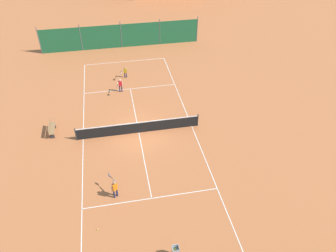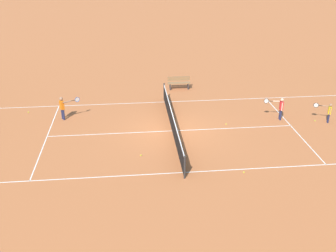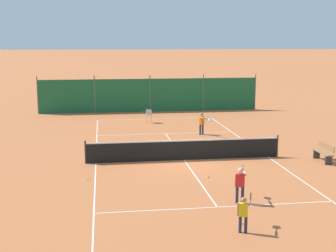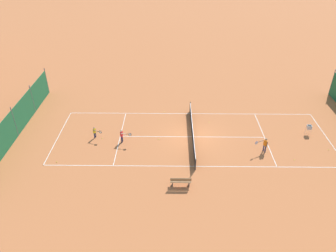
{
  "view_description": "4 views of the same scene",
  "coord_description": "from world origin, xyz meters",
  "px_view_note": "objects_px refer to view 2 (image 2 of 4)",
  "views": [
    {
      "loc": [
        -1.48,
        -19.19,
        15.46
      ],
      "look_at": [
        1.99,
        -1.29,
        1.31
      ],
      "focal_mm": 35.0,
      "sensor_mm": 36.0,
      "label": 1
    },
    {
      "loc": [
        18.31,
        -2.11,
        8.97
      ],
      "look_at": [
        1.92,
        -0.42,
        1.2
      ],
      "focal_mm": 42.0,
      "sensor_mm": 36.0,
      "label": 2
    },
    {
      "loc": [
        3.75,
        20.97,
        5.49
      ],
      "look_at": [
        0.62,
        -0.98,
        1.46
      ],
      "focal_mm": 50.0,
      "sensor_mm": 36.0,
      "label": 3
    },
    {
      "loc": [
        -24.04,
        1.86,
        16.31
      ],
      "look_at": [
        0.3,
        2.16,
        0.93
      ],
      "focal_mm": 35.0,
      "sensor_mm": 36.0,
      "label": 4
    }
  ],
  "objects_px": {
    "player_near_service": "(328,111)",
    "tennis_ball_near_corner": "(28,112)",
    "tennis_net": "(172,122)",
    "player_near_baseline": "(280,107)",
    "tennis_ball_alley_right": "(226,124)",
    "tennis_ball_by_net_left": "(141,155)",
    "player_far_service": "(63,106)",
    "tennis_ball_service_box": "(315,121)",
    "tennis_ball_mid_court": "(244,172)",
    "courtside_bench": "(179,83)"
  },
  "relations": [
    {
      "from": "player_near_service",
      "to": "tennis_ball_near_corner",
      "type": "xyz_separation_m",
      "value": [
        -2.99,
        -16.54,
        -0.61
      ]
    },
    {
      "from": "player_near_service",
      "to": "tennis_ball_near_corner",
      "type": "distance_m",
      "value": 16.82
    },
    {
      "from": "tennis_net",
      "to": "player_near_service",
      "type": "bearing_deg",
      "value": 91.66
    },
    {
      "from": "player_near_baseline",
      "to": "tennis_ball_alley_right",
      "type": "relative_size",
      "value": 18.99
    },
    {
      "from": "player_near_baseline",
      "to": "tennis_ball_by_net_left",
      "type": "bearing_deg",
      "value": -66.76
    },
    {
      "from": "player_far_service",
      "to": "tennis_ball_service_box",
      "type": "height_order",
      "value": "player_far_service"
    },
    {
      "from": "tennis_ball_service_box",
      "to": "tennis_ball_alley_right",
      "type": "bearing_deg",
      "value": -90.81
    },
    {
      "from": "player_near_service",
      "to": "tennis_ball_mid_court",
      "type": "distance_m",
      "value": 7.57
    },
    {
      "from": "tennis_net",
      "to": "tennis_ball_alley_right",
      "type": "distance_m",
      "value": 3.05
    },
    {
      "from": "player_far_service",
      "to": "courtside_bench",
      "type": "xyz_separation_m",
      "value": [
        -4.24,
        6.97,
        -0.32
      ]
    },
    {
      "from": "player_far_service",
      "to": "tennis_ball_mid_court",
      "type": "distance_m",
      "value": 10.64
    },
    {
      "from": "tennis_ball_mid_court",
      "to": "tennis_ball_service_box",
      "type": "height_order",
      "value": "same"
    },
    {
      "from": "player_far_service",
      "to": "tennis_ball_by_net_left",
      "type": "bearing_deg",
      "value": 41.69
    },
    {
      "from": "tennis_ball_mid_court",
      "to": "tennis_ball_alley_right",
      "type": "relative_size",
      "value": 1.0
    },
    {
      "from": "tennis_ball_alley_right",
      "to": "tennis_net",
      "type": "bearing_deg",
      "value": -81.13
    },
    {
      "from": "tennis_ball_mid_court",
      "to": "tennis_ball_alley_right",
      "type": "bearing_deg",
      "value": 175.34
    },
    {
      "from": "tennis_net",
      "to": "tennis_ball_alley_right",
      "type": "xyz_separation_m",
      "value": [
        -0.46,
        2.97,
        -0.47
      ]
    },
    {
      "from": "tennis_ball_near_corner",
      "to": "tennis_net",
      "type": "bearing_deg",
      "value": 67.96
    },
    {
      "from": "player_near_baseline",
      "to": "tennis_ball_by_net_left",
      "type": "relative_size",
      "value": 18.99
    },
    {
      "from": "tennis_ball_near_corner",
      "to": "tennis_ball_by_net_left",
      "type": "relative_size",
      "value": 1.0
    },
    {
      "from": "tennis_ball_by_net_left",
      "to": "courtside_bench",
      "type": "bearing_deg",
      "value": 161.82
    },
    {
      "from": "player_far_service",
      "to": "player_near_service",
      "type": "bearing_deg",
      "value": 82.62
    },
    {
      "from": "player_near_baseline",
      "to": "tennis_ball_alley_right",
      "type": "bearing_deg",
      "value": -82.42
    },
    {
      "from": "tennis_ball_near_corner",
      "to": "tennis_ball_mid_court",
      "type": "xyz_separation_m",
      "value": [
        7.64,
        10.58,
        0.0
      ]
    },
    {
      "from": "tennis_ball_service_box",
      "to": "tennis_ball_alley_right",
      "type": "relative_size",
      "value": 1.0
    },
    {
      "from": "player_near_baseline",
      "to": "tennis_ball_service_box",
      "type": "bearing_deg",
      "value": 75.62
    },
    {
      "from": "player_near_service",
      "to": "tennis_ball_by_net_left",
      "type": "distance_m",
      "value": 10.64
    },
    {
      "from": "tennis_ball_by_net_left",
      "to": "player_near_service",
      "type": "bearing_deg",
      "value": 104.84
    },
    {
      "from": "tennis_ball_near_corner",
      "to": "tennis_ball_service_box",
      "type": "bearing_deg",
      "value": 79.88
    },
    {
      "from": "tennis_ball_alley_right",
      "to": "tennis_ball_by_net_left",
      "type": "bearing_deg",
      "value": -58.04
    },
    {
      "from": "player_near_service",
      "to": "courtside_bench",
      "type": "height_order",
      "value": "player_near_service"
    },
    {
      "from": "tennis_net",
      "to": "player_far_service",
      "type": "xyz_separation_m",
      "value": [
        -2.11,
        -5.81,
        0.27
      ]
    },
    {
      "from": "player_far_service",
      "to": "tennis_ball_service_box",
      "type": "bearing_deg",
      "value": 82.91
    },
    {
      "from": "player_near_service",
      "to": "tennis_ball_near_corner",
      "type": "relative_size",
      "value": 16.43
    },
    {
      "from": "tennis_net",
      "to": "player_near_baseline",
      "type": "relative_size",
      "value": 7.32
    },
    {
      "from": "tennis_ball_by_net_left",
      "to": "courtside_bench",
      "type": "relative_size",
      "value": 0.04
    },
    {
      "from": "player_far_service",
      "to": "courtside_bench",
      "type": "bearing_deg",
      "value": 121.29
    },
    {
      "from": "tennis_ball_service_box",
      "to": "tennis_ball_by_net_left",
      "type": "bearing_deg",
      "value": -73.49
    },
    {
      "from": "tennis_ball_by_net_left",
      "to": "tennis_ball_alley_right",
      "type": "height_order",
      "value": "same"
    },
    {
      "from": "tennis_net",
      "to": "tennis_ball_near_corner",
      "type": "bearing_deg",
      "value": -112.04
    },
    {
      "from": "tennis_ball_near_corner",
      "to": "tennis_ball_service_box",
      "type": "distance_m",
      "value": 16.2
    },
    {
      "from": "player_near_service",
      "to": "tennis_ball_service_box",
      "type": "bearing_deg",
      "value": -104.12
    },
    {
      "from": "tennis_ball_service_box",
      "to": "tennis_net",
      "type": "bearing_deg",
      "value": -87.16
    },
    {
      "from": "tennis_ball_service_box",
      "to": "tennis_ball_alley_right",
      "type": "distance_m",
      "value": 4.97
    },
    {
      "from": "player_near_baseline",
      "to": "tennis_ball_alley_right",
      "type": "height_order",
      "value": "player_near_baseline"
    },
    {
      "from": "tennis_ball_alley_right",
      "to": "courtside_bench",
      "type": "distance_m",
      "value": 6.17
    },
    {
      "from": "tennis_net",
      "to": "tennis_ball_mid_court",
      "type": "height_order",
      "value": "tennis_net"
    },
    {
      "from": "tennis_ball_near_corner",
      "to": "courtside_bench",
      "type": "relative_size",
      "value": 0.04
    },
    {
      "from": "player_far_service",
      "to": "tennis_ball_alley_right",
      "type": "distance_m",
      "value": 8.97
    },
    {
      "from": "tennis_net",
      "to": "player_far_service",
      "type": "distance_m",
      "value": 6.19
    }
  ]
}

